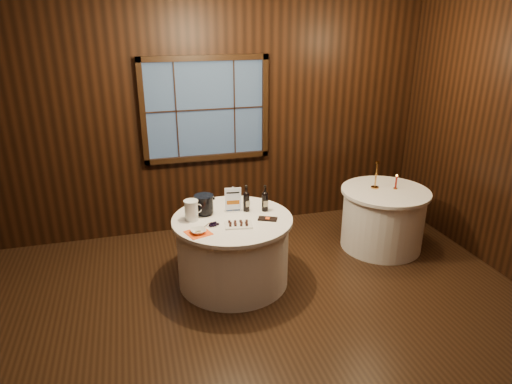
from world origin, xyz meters
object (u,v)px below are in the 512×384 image
object	(u,v)px
grape_bunch	(214,224)
port_bottle_right	(265,200)
port_bottle_left	(246,200)
chocolate_box	(268,219)
ice_bucket	(204,204)
brass_candlestick	(376,179)
cracker_bowl	(198,231)
side_table	(383,218)
red_candle	(396,183)
main_table	(233,250)
chocolate_plate	(239,224)
glass_pitcher	(192,210)
sign_stand	(233,203)

from	to	relation	value
grape_bunch	port_bottle_right	bearing A→B (deg)	20.83
port_bottle_left	chocolate_box	xyz separation A→B (m)	(0.16, -0.28, -0.12)
ice_bucket	brass_candlestick	distance (m)	2.18
cracker_bowl	brass_candlestick	world-z (taller)	brass_candlestick
port_bottle_right	cracker_bowl	bearing A→B (deg)	-155.33
side_table	red_candle	xyz separation A→B (m)	(0.13, 0.00, 0.46)
main_table	port_bottle_right	size ratio (longest dim) A/B	4.34
chocolate_plate	glass_pitcher	xyz separation A→B (m)	(-0.44, 0.27, 0.09)
port_bottle_left	cracker_bowl	bearing A→B (deg)	-162.15
ice_bucket	glass_pitcher	bearing A→B (deg)	-143.24
main_table	side_table	size ratio (longest dim) A/B	1.19
ice_bucket	grape_bunch	size ratio (longest dim) A/B	1.26
main_table	brass_candlestick	distance (m)	2.01
chocolate_box	grape_bunch	size ratio (longest dim) A/B	1.16
sign_stand	ice_bucket	bearing A→B (deg)	-174.57
grape_bunch	red_candle	size ratio (longest dim) A/B	0.91
main_table	red_candle	xyz separation A→B (m)	(2.13, 0.30, 0.46)
chocolate_box	cracker_bowl	distance (m)	0.76
chocolate_plate	glass_pitcher	size ratio (longest dim) A/B	1.39
main_table	side_table	distance (m)	2.02
glass_pitcher	cracker_bowl	world-z (taller)	glass_pitcher
ice_bucket	brass_candlestick	bearing A→B (deg)	5.78
chocolate_box	brass_candlestick	xyz separation A→B (m)	(1.56, 0.54, 0.12)
sign_stand	chocolate_box	distance (m)	0.44
grape_bunch	cracker_bowl	size ratio (longest dim) A/B	1.13
sign_stand	red_candle	xyz separation A→B (m)	(2.08, 0.13, -0.02)
glass_pitcher	brass_candlestick	size ratio (longest dim) A/B	0.63
port_bottle_left	ice_bucket	size ratio (longest dim) A/B	1.37
chocolate_box	grape_bunch	bearing A→B (deg)	-154.34
port_bottle_right	brass_candlestick	xyz separation A→B (m)	(1.52, 0.31, -0.00)
brass_candlestick	port_bottle_right	bearing A→B (deg)	-168.49
main_table	sign_stand	size ratio (longest dim) A/B	4.46
grape_bunch	main_table	bearing A→B (deg)	32.43
main_table	glass_pitcher	xyz separation A→B (m)	(-0.42, 0.07, 0.49)
glass_pitcher	port_bottle_left	bearing A→B (deg)	-7.59
ice_bucket	red_candle	size ratio (longest dim) A/B	1.15
cracker_bowl	brass_candlestick	xyz separation A→B (m)	(2.31, 0.66, 0.10)
brass_candlestick	red_candle	bearing A→B (deg)	-22.75
port_bottle_left	main_table	bearing A→B (deg)	-159.78
port_bottle_left	brass_candlestick	xyz separation A→B (m)	(1.71, 0.26, -0.00)
port_bottle_right	red_candle	world-z (taller)	port_bottle_right
side_table	chocolate_box	xyz separation A→B (m)	(-1.65, -0.44, 0.39)
chocolate_plate	chocolate_box	xyz separation A→B (m)	(0.33, 0.06, -0.01)
side_table	ice_bucket	world-z (taller)	ice_bucket
main_table	sign_stand	bearing A→B (deg)	73.72
sign_stand	port_bottle_right	distance (m)	0.35
side_table	ice_bucket	size ratio (longest dim) A/B	5.01
side_table	red_candle	size ratio (longest dim) A/B	5.75
sign_stand	cracker_bowl	world-z (taller)	sign_stand
cracker_bowl	side_table	bearing A→B (deg)	13.17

